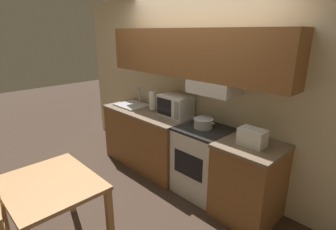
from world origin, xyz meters
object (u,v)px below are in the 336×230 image
object	(u,v)px
sink_basin	(132,105)
cooking_pot	(203,123)
dining_table	(51,193)
toaster	(252,137)
microwave	(176,106)
paper_towel_roll	(152,101)
stove_range	(203,161)

from	to	relation	value
sink_basin	cooking_pot	bearing A→B (deg)	1.11
dining_table	toaster	bearing A→B (deg)	58.76
microwave	dining_table	size ratio (longest dim) A/B	0.49
cooking_pot	toaster	xyz separation A→B (m)	(0.69, -0.05, 0.03)
paper_towel_roll	dining_table	world-z (taller)	paper_towel_roll
stove_range	microwave	world-z (taller)	microwave
sink_basin	paper_towel_roll	xyz separation A→B (m)	(0.41, 0.07, 0.12)
cooking_pot	sink_basin	distance (m)	1.43
paper_towel_roll	dining_table	size ratio (longest dim) A/B	0.31
microwave	toaster	world-z (taller)	microwave
cooking_pot	sink_basin	xyz separation A→B (m)	(-1.42, -0.03, -0.05)
toaster	sink_basin	bearing A→B (deg)	179.28
stove_range	toaster	distance (m)	0.85
stove_range	dining_table	xyz separation A→B (m)	(-0.38, -1.76, 0.17)
sink_basin	toaster	bearing A→B (deg)	-0.72
microwave	paper_towel_roll	world-z (taller)	microwave
cooking_pot	microwave	distance (m)	0.59
cooking_pot	dining_table	world-z (taller)	cooking_pot
stove_range	sink_basin	xyz separation A→B (m)	(-1.45, -0.02, 0.46)
microwave	dining_table	world-z (taller)	microwave
microwave	sink_basin	world-z (taller)	microwave
microwave	stove_range	bearing A→B (deg)	-9.79
microwave	sink_basin	bearing A→B (deg)	-171.76
stove_range	toaster	world-z (taller)	toaster
microwave	paper_towel_roll	bearing A→B (deg)	-173.59
microwave	toaster	size ratio (longest dim) A/B	1.59
cooking_pot	paper_towel_roll	xyz separation A→B (m)	(-1.01, 0.05, 0.08)
stove_range	paper_towel_roll	world-z (taller)	paper_towel_roll
toaster	dining_table	world-z (taller)	toaster
cooking_pot	toaster	world-z (taller)	toaster
cooking_pot	sink_basin	size ratio (longest dim) A/B	0.66
stove_range	paper_towel_roll	distance (m)	1.20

